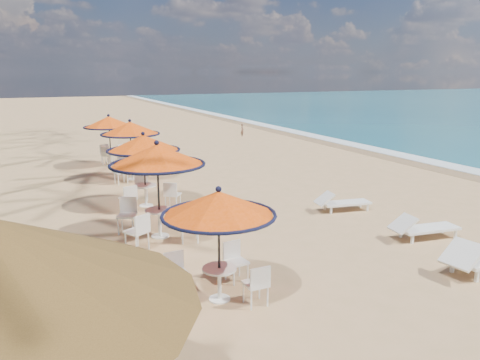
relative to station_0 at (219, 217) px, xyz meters
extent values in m
plane|color=tan|center=(5.18, 0.08, -1.63)|extent=(160.00, 160.00, 0.00)
cube|color=white|center=(14.48, 10.08, -1.63)|extent=(1.20, 140.00, 0.04)
cube|color=olive|center=(13.58, 10.08, -1.63)|extent=(1.40, 140.00, 0.02)
cylinder|color=black|center=(-0.03, -0.04, -0.56)|extent=(0.05, 0.05, 2.13)
cone|color=#E55113|center=(-0.03, -0.04, 0.27)|extent=(2.13, 2.13, 0.46)
torus|color=black|center=(-0.03, -0.04, 0.06)|extent=(2.13, 2.13, 0.06)
sphere|color=black|center=(-0.03, -0.04, 0.54)|extent=(0.11, 0.11, 0.11)
cylinder|color=white|center=(-0.03, -0.04, -1.00)|extent=(0.65, 0.65, 0.04)
cylinder|color=white|center=(-0.03, -0.04, -1.30)|extent=(0.07, 0.07, 0.65)
cylinder|color=black|center=(-0.14, 3.85, -0.40)|extent=(0.05, 0.05, 2.45)
cone|color=#E55113|center=(-0.14, 3.85, 0.56)|extent=(2.45, 2.45, 0.53)
torus|color=black|center=(-0.14, 3.85, 0.31)|extent=(2.45, 2.45, 0.07)
sphere|color=black|center=(-0.14, 3.85, 0.87)|extent=(0.13, 0.13, 0.13)
cylinder|color=white|center=(-0.14, 3.85, -0.90)|extent=(0.75, 0.75, 0.04)
cylinder|color=white|center=(-0.14, 3.85, -1.25)|extent=(0.09, 0.09, 0.75)
cylinder|color=black|center=(0.20, 6.89, -0.47)|extent=(0.05, 0.05, 2.31)
cone|color=#E55113|center=(0.20, 6.89, 0.43)|extent=(2.31, 2.31, 0.50)
torus|color=black|center=(0.20, 6.89, 0.20)|extent=(2.31, 2.31, 0.07)
sphere|color=black|center=(0.20, 6.89, 0.72)|extent=(0.12, 0.12, 0.12)
cylinder|color=white|center=(0.20, 6.89, -0.94)|extent=(0.70, 0.70, 0.04)
cylinder|color=white|center=(0.20, 6.89, -1.28)|extent=(0.08, 0.08, 0.70)
cylinder|color=black|center=(0.61, 10.92, -0.46)|extent=(0.05, 0.05, 2.33)
cone|color=#E55113|center=(0.61, 10.92, 0.45)|extent=(2.33, 2.33, 0.51)
torus|color=black|center=(0.61, 10.92, 0.22)|extent=(2.33, 2.33, 0.07)
sphere|color=black|center=(0.61, 10.92, 0.74)|extent=(0.12, 0.12, 0.12)
cylinder|color=white|center=(0.61, 10.92, -0.94)|extent=(0.71, 0.71, 0.04)
cylinder|color=white|center=(0.61, 10.92, -1.27)|extent=(0.08, 0.08, 0.71)
cylinder|color=black|center=(0.30, 14.11, -0.49)|extent=(0.05, 0.05, 2.28)
cone|color=#E55113|center=(0.30, 14.11, 0.41)|extent=(2.28, 2.28, 0.50)
torus|color=black|center=(0.30, 14.11, 0.18)|extent=(2.29, 2.29, 0.07)
sphere|color=black|center=(0.30, 14.11, 0.70)|extent=(0.12, 0.12, 0.12)
cylinder|color=white|center=(0.30, 14.11, -0.95)|extent=(0.70, 0.70, 0.04)
cylinder|color=white|center=(0.30, 14.11, -1.28)|extent=(0.08, 0.08, 0.70)
cube|color=white|center=(4.89, -1.27, -1.07)|extent=(0.73, 0.78, 0.47)
cube|color=white|center=(6.20, 0.86, -1.36)|extent=(1.66, 0.79, 0.07)
cube|color=white|center=(5.40, 0.96, -1.16)|extent=(0.60, 0.65, 0.40)
cube|color=white|center=(6.20, 0.86, -1.51)|extent=(0.06, 0.06, 0.23)
cube|color=white|center=(5.78, 3.78, -1.38)|extent=(1.57, 0.79, 0.06)
cube|color=white|center=(5.04, 3.91, -1.18)|extent=(0.59, 0.62, 0.37)
cube|color=white|center=(5.78, 3.78, -1.52)|extent=(0.05, 0.05, 0.21)
cylinder|color=brown|center=(-2.40, -1.97, -0.54)|extent=(0.15, 0.15, 2.18)
imported|color=#8F6349|center=(10.05, 20.84, -1.17)|extent=(0.29, 0.37, 0.92)
camera|label=1|loc=(-3.05, -7.63, 2.60)|focal=35.00mm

